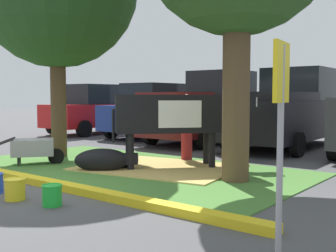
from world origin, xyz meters
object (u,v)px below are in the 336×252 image
object	(u,v)px
cow_holstein	(175,114)
bucket_green	(52,195)
wheelbarrow	(34,148)
sedan_blue	(155,111)
pickup_truck_black	(288,110)
person_handler	(237,129)
person_visitor_near	(187,125)
parking_sign	(281,107)
pickup_truck_maroon	(209,109)
calf_lying	(103,160)
bucket_yellow	(15,189)
sedan_red	(95,110)

from	to	relation	value
cow_holstein	bucket_green	size ratio (longest dim) A/B	8.39
wheelbarrow	sedan_blue	distance (m)	7.07
wheelbarrow	pickup_truck_black	xyz separation A→B (m)	(3.15, 6.71, 0.73)
bucket_green	pickup_truck_black	xyz separation A→B (m)	(-0.13, 8.67, 0.95)
person_handler	bucket_green	bearing A→B (deg)	-102.09
bucket_green	person_visitor_near	bearing A→B (deg)	101.43
parking_sign	pickup_truck_maroon	size ratio (longest dim) A/B	0.38
sedan_blue	cow_holstein	bearing A→B (deg)	-46.56
person_visitor_near	bucket_green	bearing A→B (deg)	-78.57
parking_sign	pickup_truck_maroon	distance (m)	10.40
calf_lying	parking_sign	world-z (taller)	parking_sign
calf_lying	parking_sign	bearing A→B (deg)	-25.16
sedan_blue	bucket_yellow	bearing A→B (deg)	-62.16
pickup_truck_maroon	person_handler	bearing A→B (deg)	-51.81
parking_sign	bucket_yellow	distance (m)	4.25
sedan_red	wheelbarrow	bearing A→B (deg)	-51.88
cow_holstein	parking_sign	world-z (taller)	parking_sign
person_handler	bucket_yellow	world-z (taller)	person_handler
parking_sign	bucket_green	world-z (taller)	parking_sign
cow_holstein	bucket_yellow	world-z (taller)	cow_holstein
cow_holstein	sedan_red	world-z (taller)	sedan_red
cow_holstein	pickup_truck_maroon	xyz separation A→B (m)	(-2.29, 4.90, -0.05)
person_visitor_near	bucket_green	distance (m)	4.69
bucket_green	calf_lying	bearing A→B (deg)	121.59
bucket_yellow	bucket_green	bearing A→B (deg)	10.12
person_visitor_near	pickup_truck_black	size ratio (longest dim) A/B	0.29
sedan_blue	pickup_truck_black	bearing A→B (deg)	-0.20
sedan_blue	pickup_truck_maroon	distance (m)	2.56
cow_holstein	pickup_truck_maroon	world-z (taller)	pickup_truck_maroon
cow_holstein	person_handler	size ratio (longest dim) A/B	1.53
bucket_yellow	pickup_truck_maroon	xyz separation A→B (m)	(-2.10, 8.60, 0.94)
bucket_yellow	bucket_green	size ratio (longest dim) A/B	1.07
bucket_green	pickup_truck_black	bearing A→B (deg)	90.83
wheelbarrow	person_visitor_near	bearing A→B (deg)	47.64
person_visitor_near	sedan_blue	xyz separation A→B (m)	(-4.46, 4.14, 0.13)
person_visitor_near	sedan_red	world-z (taller)	sedan_red
cow_holstein	sedan_blue	size ratio (longest dim) A/B	0.58
calf_lying	person_visitor_near	size ratio (longest dim) A/B	0.73
wheelbarrow	bucket_yellow	size ratio (longest dim) A/B	4.43
bucket_green	parking_sign	bearing A→B (deg)	1.63
sedan_red	pickup_truck_black	world-z (taller)	pickup_truck_black
parking_sign	sedan_red	xyz separation A→B (m)	(-11.62, 8.24, -0.46)
bucket_yellow	pickup_truck_black	bearing A→B (deg)	86.13
wheelbarrow	sedan_blue	bearing A→B (deg)	107.30
cow_holstein	bucket_green	xyz separation A→B (m)	(0.54, -3.58, -1.00)
person_handler	bucket_yellow	xyz separation A→B (m)	(-1.54, -3.97, -0.73)
bucket_yellow	cow_holstein	bearing A→B (deg)	87.16
bucket_green	person_handler	bearing A→B (deg)	77.91
wheelbarrow	pickup_truck_maroon	xyz separation A→B (m)	(0.45, 6.52, 0.73)
calf_lying	sedan_blue	distance (m)	7.51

